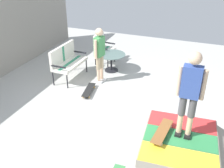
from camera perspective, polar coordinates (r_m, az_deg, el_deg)
name	(u,v)px	position (r m, az deg, el deg)	size (l,w,h in m)	color
ground_plane	(114,110)	(6.49, 0.44, -5.89)	(12.00, 12.00, 0.10)	#B2B2AD
skate_ramp	(180,148)	(5.15, 14.92, -13.58)	(1.68, 2.09, 0.48)	gray
patio_bench	(66,59)	(7.84, -10.07, 5.45)	(1.26, 0.57, 1.02)	black
patio_chair_near_house	(102,46)	(8.82, -2.22, 8.46)	(0.66, 0.59, 1.02)	black
patio_table	(111,59)	(8.27, -0.15, 5.56)	(0.90, 0.90, 0.57)	black
person_watching	(100,52)	(7.38, -2.77, 7.14)	(0.48, 0.28, 1.63)	silver
person_skater	(190,90)	(4.56, 16.93, -1.30)	(0.24, 0.48, 1.65)	black
skateboard_by_bench	(89,90)	(7.14, -5.17, -1.31)	(0.82, 0.35, 0.10)	black
skateboard_on_ramp	(162,131)	(4.93, 11.07, -10.28)	(0.82, 0.28, 0.10)	brown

